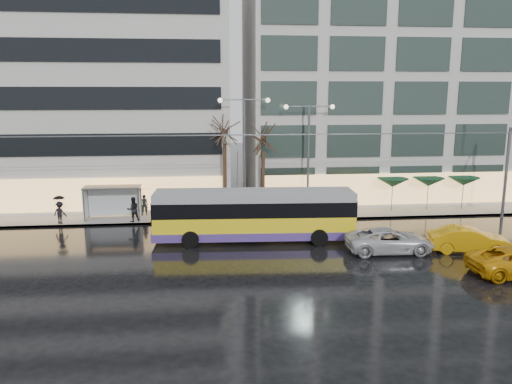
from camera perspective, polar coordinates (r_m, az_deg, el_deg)
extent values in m
plane|color=black|center=(28.83, -3.59, -8.10)|extent=(140.00, 140.00, 0.00)
cube|color=gray|center=(42.36, -1.65, -1.66)|extent=(80.00, 10.00, 0.15)
cube|color=slate|center=(37.57, -1.10, -3.34)|extent=(80.00, 0.10, 0.15)
cube|color=#B7B3AF|center=(48.59, -24.42, 12.17)|extent=(34.00, 14.00, 22.00)
cube|color=#B7B3AF|center=(50.42, 18.10, 14.25)|extent=(32.00, 14.00, 25.00)
cube|color=yellow|center=(32.66, -0.20, -3.68)|extent=(12.97, 3.33, 1.61)
cube|color=#49317C|center=(32.80, -0.20, -4.58)|extent=(13.01, 3.37, 0.54)
cube|color=black|center=(32.38, -0.20, -1.67)|extent=(12.99, 3.35, 0.96)
cube|color=gray|center=(32.22, -0.21, -0.37)|extent=(12.97, 3.33, 0.54)
cube|color=black|center=(33.34, 10.95, -1.78)|extent=(0.19, 2.46, 1.39)
cube|color=black|center=(32.76, -11.57, -2.04)|extent=(0.19, 2.46, 1.39)
cylinder|color=black|center=(34.52, 6.47, -3.94)|extent=(1.09, 0.43, 1.07)
cylinder|color=black|center=(31.99, 7.24, -5.19)|extent=(1.09, 0.43, 1.07)
cylinder|color=black|center=(34.17, -7.16, -4.12)|extent=(1.09, 0.43, 1.07)
cylinder|color=black|center=(31.61, -7.51, -5.40)|extent=(1.09, 0.43, 1.07)
cylinder|color=#595B60|center=(32.92, -2.16, 2.62)|extent=(0.27, 3.98, 2.82)
cylinder|color=#595B60|center=(33.45, -2.17, 2.76)|extent=(0.27, 3.98, 2.82)
cylinder|color=#595B60|center=(42.87, 26.68, 1.95)|extent=(0.24, 0.24, 7.00)
cylinder|color=#595B60|center=(33.11, -2.40, 6.49)|extent=(42.00, 0.04, 0.04)
cylinder|color=#595B60|center=(33.60, -2.45, 6.56)|extent=(42.00, 0.04, 0.04)
cube|color=#595B60|center=(38.96, -16.12, 0.54)|extent=(4.20, 1.60, 0.12)
cube|color=silver|center=(39.87, -15.84, -1.04)|extent=(4.00, 0.05, 2.20)
cube|color=white|center=(39.62, -18.94, -1.30)|extent=(0.10, 1.40, 2.20)
cylinder|color=#595B60|center=(38.94, -19.09, -1.52)|extent=(0.10, 0.10, 2.40)
cylinder|color=#595B60|center=(40.27, -18.65, -1.08)|extent=(0.10, 0.10, 2.40)
cylinder|color=#595B60|center=(38.21, -13.24, -1.43)|extent=(0.10, 0.10, 2.40)
cylinder|color=#595B60|center=(39.57, -12.99, -0.99)|extent=(0.10, 0.10, 2.40)
cylinder|color=#595B60|center=(38.41, -1.34, 3.93)|extent=(0.18, 0.18, 9.00)
cylinder|color=#595B60|center=(38.04, -2.74, 10.50)|extent=(1.80, 0.10, 0.10)
cylinder|color=#595B60|center=(38.18, 0.00, 10.52)|extent=(1.80, 0.10, 0.10)
sphere|color=#FFF2CC|center=(38.01, -4.12, 10.41)|extent=(0.36, 0.36, 0.36)
sphere|color=#FFF2CC|center=(38.29, 1.36, 10.44)|extent=(0.36, 0.36, 0.36)
cylinder|color=#595B60|center=(39.15, 5.99, 3.65)|extent=(0.18, 0.18, 8.50)
cylinder|color=#595B60|center=(38.65, 4.79, 9.74)|extent=(1.80, 0.10, 0.10)
cylinder|color=#595B60|center=(39.02, 7.43, 9.70)|extent=(1.80, 0.10, 0.10)
sphere|color=#FFF2CC|center=(38.50, 3.46, 9.68)|extent=(0.36, 0.36, 0.36)
sphere|color=#FFF2CC|center=(39.24, 8.73, 9.60)|extent=(0.36, 0.36, 0.36)
cylinder|color=black|center=(38.78, -3.56, 1.44)|extent=(0.28, 0.28, 5.60)
cylinder|color=black|center=(39.26, 0.81, 1.07)|extent=(0.28, 0.28, 4.90)
cylinder|color=#595B60|center=(41.85, 15.27, -0.58)|extent=(0.06, 0.06, 2.20)
cone|color=#103D25|center=(41.63, 15.36, 1.04)|extent=(2.50, 2.50, 0.70)
cylinder|color=#595B60|center=(43.01, 19.01, -0.48)|extent=(0.06, 0.06, 2.20)
cone|color=#103D25|center=(42.80, 19.11, 1.09)|extent=(2.50, 2.50, 0.70)
cylinder|color=#595B60|center=(44.35, 22.53, -0.39)|extent=(0.06, 0.06, 2.20)
cone|color=#103D25|center=(44.14, 22.64, 1.13)|extent=(2.50, 2.50, 0.70)
imported|color=orange|center=(33.09, 23.13, -5.04)|extent=(4.97, 2.69, 1.55)
imported|color=#B5B6BA|center=(31.52, 15.03, -5.36)|extent=(5.37, 2.58, 1.47)
imported|color=black|center=(39.84, -12.66, -1.45)|extent=(0.65, 0.48, 1.64)
imported|color=#FF54BA|center=(39.65, -12.72, -0.14)|extent=(1.09, 1.11, 0.88)
imported|color=black|center=(38.03, -13.87, -1.94)|extent=(1.11, 1.00, 1.86)
imported|color=black|center=(39.09, -21.49, -2.20)|extent=(1.22, 0.98, 1.65)
imported|color=black|center=(38.90, -21.58, -0.88)|extent=(1.07, 1.07, 0.72)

